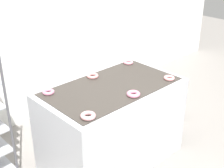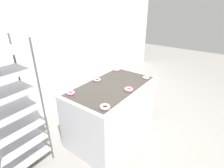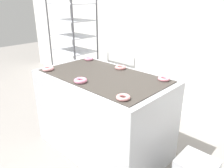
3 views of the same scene
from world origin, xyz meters
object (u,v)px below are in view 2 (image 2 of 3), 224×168
fryer_machine (112,110)px  donut_far_left (71,93)px  glaze_bin (140,97)px  donut_far_right (116,70)px  donut_near_center (129,89)px  donut_near_left (105,107)px  donut_far_center (97,80)px  baking_rack_cart (8,112)px  donut_near_right (146,77)px

fryer_machine → donut_far_left: bearing=152.2°
glaze_bin → donut_far_right: size_ratio=3.43×
glaze_bin → donut_near_center: bearing=-162.7°
glaze_bin → donut_near_left: size_ratio=3.10×
donut_near_left → donut_far_center: donut_near_left is taller
glaze_bin → donut_far_left: donut_far_left is taller
donut_near_left → donut_far_center: size_ratio=1.03×
donut_near_left → donut_far_right: donut_near_left is taller
donut_near_left → donut_far_center: bearing=47.3°
donut_far_left → donut_far_right: 1.14m
fryer_machine → baking_rack_cart: 1.50m
fryer_machine → donut_far_right: 0.81m
donut_far_right → donut_near_left: bearing=-151.2°
glaze_bin → fryer_machine: bearing=-177.7°
donut_near_center → donut_far_center: 0.60m
donut_near_right → donut_far_right: size_ratio=0.98×
baking_rack_cart → donut_near_center: bearing=-35.0°
baking_rack_cart → donut_near_center: size_ratio=13.50×
glaze_bin → donut_far_center: (-1.12, 0.26, 0.75)m
donut_near_right → donut_far_left: size_ratio=1.00×
fryer_machine → donut_far_center: bearing=91.5°
donut_far_left → donut_far_right: donut_far_left is taller
donut_far_center → glaze_bin: bearing=-12.9°
donut_near_right → donut_far_center: size_ratio=0.91×
baking_rack_cart → donut_near_center: (1.30, -0.91, 0.05)m
donut_near_right → donut_far_left: 1.28m
baking_rack_cart → donut_far_left: 0.79m
glaze_bin → donut_near_right: 1.00m
glaze_bin → donut_far_right: 0.97m
donut_far_center → donut_far_left: bearing=179.9°
donut_far_left → glaze_bin: bearing=-8.7°
baking_rack_cart → donut_far_right: 1.89m
donut_near_center → donut_far_right: bearing=47.4°
fryer_machine → glaze_bin: 1.15m
baking_rack_cart → donut_far_left: (0.73, -0.31, 0.05)m
glaze_bin → donut_near_right: size_ratio=3.50×
donut_near_left → donut_far_right: size_ratio=1.10×
donut_near_center → donut_far_left: 0.83m
donut_near_center → donut_near_left: bearing=-178.8°
fryer_machine → donut_near_left: donut_near_left is taller
donut_near_right → donut_far_left: (-1.13, 0.61, 0.00)m
donut_far_right → donut_near_right: bearing=-90.9°
donut_far_left → fryer_machine: bearing=-27.8°
baking_rack_cart → donut_near_right: (1.86, -0.91, 0.05)m
donut_far_center → donut_far_right: same height
glaze_bin → donut_far_left: 1.86m
donut_near_left → donut_near_right: (1.13, 0.01, -0.00)m
baking_rack_cart → donut_near_right: 2.07m
glaze_bin → donut_far_right: (-0.55, 0.27, 0.75)m
donut_near_left → donut_near_center: (0.57, 0.01, -0.00)m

